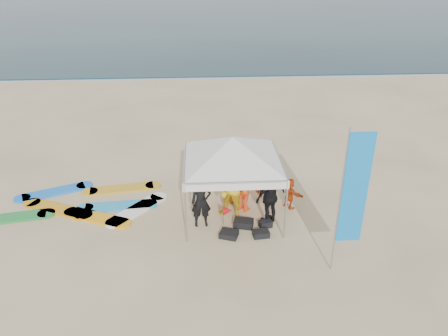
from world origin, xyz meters
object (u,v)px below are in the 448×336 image
(person_orange_a, at_px, (245,184))
(surfboard_spread, at_px, (87,205))
(marker_pennant, at_px, (228,211))
(person_yellow, at_px, (232,190))
(person_black_b, at_px, (270,196))
(person_black_a, at_px, (201,202))
(feather_flag, at_px, (353,191))
(person_seated, at_px, (290,193))
(person_orange_b, at_px, (234,175))
(canopy_tent, at_px, (233,137))

(person_orange_a, xyz_separation_m, surfboard_spread, (-4.99, 0.49, -0.87))
(marker_pennant, bearing_deg, person_orange_a, 55.80)
(person_yellow, height_order, person_black_b, person_yellow)
(person_black_a, height_order, surfboard_spread, person_black_a)
(person_yellow, height_order, feather_flag, feather_flag)
(person_orange_a, distance_m, surfboard_spread, 5.09)
(person_black_a, height_order, person_seated, person_black_a)
(person_orange_a, relative_size, marker_pennant, 2.85)
(person_black_b, xyz_separation_m, feather_flag, (1.53, -2.26, 1.40))
(person_yellow, bearing_deg, person_seated, 43.81)
(marker_pennant, bearing_deg, person_orange_b, 78.58)
(person_black_a, distance_m, canopy_tent, 2.07)
(canopy_tent, xyz_separation_m, surfboard_spread, (-4.59, 0.72, -2.51))
(feather_flag, relative_size, surfboard_spread, 0.72)
(marker_pennant, bearing_deg, canopy_tent, 74.03)
(person_orange_b, relative_size, feather_flag, 0.49)
(person_yellow, bearing_deg, surfboard_spread, -161.69)
(person_seated, relative_size, canopy_tent, 0.26)
(person_yellow, distance_m, person_orange_b, 0.97)
(surfboard_spread, bearing_deg, person_orange_b, 0.50)
(person_seated, height_order, surfboard_spread, person_seated)
(person_black_b, height_order, feather_flag, feather_flag)
(canopy_tent, height_order, marker_pennant, canopy_tent)
(person_orange_b, height_order, canopy_tent, canopy_tent)
(canopy_tent, distance_m, feather_flag, 3.83)
(person_black_b, xyz_separation_m, person_seated, (0.74, 0.79, -0.38))
(person_orange_a, height_order, person_orange_b, person_orange_b)
(person_black_b, bearing_deg, feather_flag, 93.35)
(person_orange_b, height_order, marker_pennant, person_orange_b)
(person_yellow, height_order, marker_pennant, person_yellow)
(person_black_a, bearing_deg, feather_flag, -37.53)
(canopy_tent, bearing_deg, person_seated, 8.09)
(person_seated, height_order, feather_flag, feather_flag)
(person_black_a, relative_size, person_black_b, 0.91)
(canopy_tent, xyz_separation_m, feather_flag, (2.61, -2.79, -0.27))
(person_orange_a, bearing_deg, feather_flag, 162.89)
(person_seated, height_order, canopy_tent, canopy_tent)
(person_black_a, height_order, feather_flag, feather_flag)
(feather_flag, xyz_separation_m, surfboard_spread, (-7.20, 3.51, -2.25))
(person_yellow, bearing_deg, person_black_b, 12.91)
(canopy_tent, bearing_deg, feather_flag, -46.84)
(person_orange_a, xyz_separation_m, person_orange_b, (-0.30, 0.53, 0.05))
(person_yellow, distance_m, marker_pennant, 0.65)
(person_black_b, height_order, person_orange_b, person_orange_b)
(person_orange_b, xyz_separation_m, surfboard_spread, (-4.69, -0.04, -0.92))
(person_yellow, relative_size, marker_pennant, 2.97)
(person_yellow, relative_size, person_orange_a, 1.04)
(person_black_a, xyz_separation_m, person_orange_a, (1.35, 0.81, 0.11))
(person_black_b, xyz_separation_m, person_orange_b, (-0.98, 1.29, 0.07))
(person_black_a, bearing_deg, canopy_tent, 25.89)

